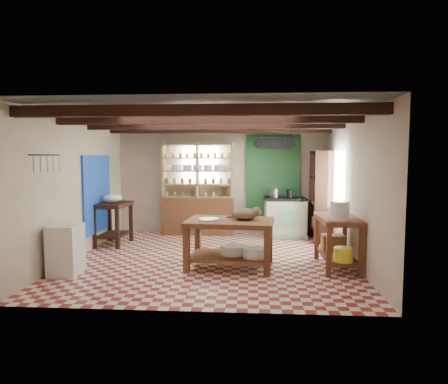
# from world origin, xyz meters

# --- Properties ---
(floor) EXTENTS (5.00, 5.00, 0.02)m
(floor) POSITION_xyz_m (0.00, 0.00, -0.01)
(floor) COLOR maroon
(floor) RESTS_ON ground
(ceiling) EXTENTS (5.00, 5.00, 0.02)m
(ceiling) POSITION_xyz_m (0.00, 0.00, 2.60)
(ceiling) COLOR #4E4F54
(ceiling) RESTS_ON wall_back
(wall_back) EXTENTS (5.00, 0.04, 2.60)m
(wall_back) POSITION_xyz_m (0.00, 2.50, 1.30)
(wall_back) COLOR beige
(wall_back) RESTS_ON floor
(wall_front) EXTENTS (5.00, 0.04, 2.60)m
(wall_front) POSITION_xyz_m (0.00, -2.50, 1.30)
(wall_front) COLOR beige
(wall_front) RESTS_ON floor
(wall_left) EXTENTS (0.04, 5.00, 2.60)m
(wall_left) POSITION_xyz_m (-2.50, 0.00, 1.30)
(wall_left) COLOR beige
(wall_left) RESTS_ON floor
(wall_right) EXTENTS (0.04, 5.00, 2.60)m
(wall_right) POSITION_xyz_m (2.50, 0.00, 1.30)
(wall_right) COLOR beige
(wall_right) RESTS_ON floor
(ceiling_beams) EXTENTS (5.00, 3.80, 0.15)m
(ceiling_beams) POSITION_xyz_m (0.00, 0.00, 2.48)
(ceiling_beams) COLOR #321911
(ceiling_beams) RESTS_ON ceiling
(blue_wall_patch) EXTENTS (0.04, 1.40, 1.60)m
(blue_wall_patch) POSITION_xyz_m (-2.47, 0.90, 1.10)
(blue_wall_patch) COLOR blue
(blue_wall_patch) RESTS_ON wall_left
(green_wall_patch) EXTENTS (1.30, 0.04, 2.30)m
(green_wall_patch) POSITION_xyz_m (1.25, 2.47, 1.25)
(green_wall_patch) COLOR #20522A
(green_wall_patch) RESTS_ON wall_back
(window_back) EXTENTS (0.90, 0.02, 0.80)m
(window_back) POSITION_xyz_m (-0.50, 2.48, 1.70)
(window_back) COLOR silver
(window_back) RESTS_ON wall_back
(window_right) EXTENTS (0.02, 1.30, 1.20)m
(window_right) POSITION_xyz_m (2.48, 1.00, 1.40)
(window_right) COLOR silver
(window_right) RESTS_ON wall_right
(utensil_rail) EXTENTS (0.06, 0.90, 0.28)m
(utensil_rail) POSITION_xyz_m (-2.44, -1.20, 1.78)
(utensil_rail) COLOR black
(utensil_rail) RESTS_ON wall_left
(pot_rack) EXTENTS (0.86, 0.12, 0.36)m
(pot_rack) POSITION_xyz_m (1.25, 2.05, 2.18)
(pot_rack) COLOR black
(pot_rack) RESTS_ON ceiling
(shelving_unit) EXTENTS (1.70, 0.34, 2.20)m
(shelving_unit) POSITION_xyz_m (-0.55, 2.31, 1.10)
(shelving_unit) COLOR tan
(shelving_unit) RESTS_ON floor
(tall_rack) EXTENTS (0.40, 0.86, 2.00)m
(tall_rack) POSITION_xyz_m (2.28, 1.80, 1.00)
(tall_rack) COLOR #321911
(tall_rack) RESTS_ON floor
(work_table) EXTENTS (1.52, 1.09, 0.82)m
(work_table) POSITION_xyz_m (0.38, -0.54, 0.41)
(work_table) COLOR brown
(work_table) RESTS_ON floor
(stove) EXTENTS (0.97, 0.68, 0.92)m
(stove) POSITION_xyz_m (1.52, 2.15, 0.46)
(stove) COLOR beige
(stove) RESTS_ON floor
(prep_table) EXTENTS (0.67, 0.92, 0.90)m
(prep_table) POSITION_xyz_m (-2.20, 1.06, 0.45)
(prep_table) COLOR #321911
(prep_table) RESTS_ON floor
(white_cabinet) EXTENTS (0.47, 0.55, 0.80)m
(white_cabinet) POSITION_xyz_m (-2.22, -1.09, 0.40)
(white_cabinet) COLOR white
(white_cabinet) RESTS_ON floor
(right_counter) EXTENTS (0.61, 1.22, 0.87)m
(right_counter) POSITION_xyz_m (2.18, -0.44, 0.44)
(right_counter) COLOR brown
(right_counter) RESTS_ON floor
(cat) EXTENTS (0.46, 0.37, 0.20)m
(cat) POSITION_xyz_m (0.63, -0.51, 0.91)
(cat) COLOR olive
(cat) RESTS_ON work_table
(steel_tray) EXTENTS (0.37, 0.37, 0.02)m
(steel_tray) POSITION_xyz_m (0.02, -0.56, 0.83)
(steel_tray) COLOR #95949A
(steel_tray) RESTS_ON work_table
(basin_large) EXTENTS (0.48, 0.48, 0.15)m
(basin_large) POSITION_xyz_m (0.43, -0.49, 0.29)
(basin_large) COLOR white
(basin_large) RESTS_ON work_table
(basin_small) EXTENTS (0.47, 0.47, 0.15)m
(basin_small) POSITION_xyz_m (0.81, -0.68, 0.29)
(basin_small) COLOR white
(basin_small) RESTS_ON work_table
(kettle_left) EXTENTS (0.19, 0.19, 0.21)m
(kettle_left) POSITION_xyz_m (1.27, 2.14, 1.03)
(kettle_left) COLOR #95949A
(kettle_left) RESTS_ON stove
(kettle_right) EXTENTS (0.16, 0.16, 0.19)m
(kettle_right) POSITION_xyz_m (1.62, 2.15, 1.02)
(kettle_right) COLOR black
(kettle_right) RESTS_ON stove
(enamel_bowl) EXTENTS (0.41, 0.41, 0.20)m
(enamel_bowl) POSITION_xyz_m (-2.20, 1.06, 1.00)
(enamel_bowl) COLOR white
(enamel_bowl) RESTS_ON prep_table
(white_bucket) EXTENTS (0.30, 0.30, 0.30)m
(white_bucket) POSITION_xyz_m (2.13, -0.79, 1.02)
(white_bucket) COLOR white
(white_bucket) RESTS_ON right_counter
(wicker_basket) EXTENTS (0.39, 0.32, 0.27)m
(wicker_basket) POSITION_xyz_m (2.18, -0.14, 0.37)
(wicker_basket) COLOR #9A683E
(wicker_basket) RESTS_ON right_counter
(yellow_tub) EXTENTS (0.30, 0.30, 0.22)m
(yellow_tub) POSITION_xyz_m (2.18, -0.89, 0.34)
(yellow_tub) COLOR yellow
(yellow_tub) RESTS_ON right_counter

